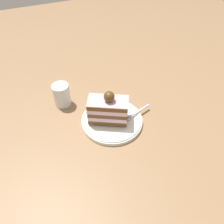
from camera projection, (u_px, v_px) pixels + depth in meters
The scene contains 5 objects.
ground_plane at pixel (114, 118), 0.76m from camera, with size 2.40×2.40×0.00m, color #8B6948.
dessert_plate at pixel (112, 120), 0.74m from camera, with size 0.21×0.21×0.02m.
cake_slice at pixel (108, 109), 0.70m from camera, with size 0.12×0.14×0.12m.
fork at pixel (136, 113), 0.74m from camera, with size 0.04×0.12×0.00m.
drink_glass_near at pixel (62, 96), 0.78m from camera, with size 0.06×0.06×0.08m.
Camera 1 is at (0.47, -0.22, 0.55)m, focal length 34.82 mm.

